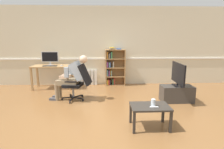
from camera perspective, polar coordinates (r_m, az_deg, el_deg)
ground_plane at (r=4.11m, az=-1.57°, el=-12.01°), size 18.00×18.00×0.00m
back_wall at (r=6.43m, az=-2.12°, el=8.84°), size 12.00×0.13×2.70m
computer_desk at (r=6.23m, az=-18.25°, el=1.69°), size 1.26×0.61×0.76m
imac_monitor at (r=6.28m, az=-18.94°, el=5.13°), size 0.54×0.14×0.44m
keyboard at (r=6.09m, az=-18.96°, el=2.59°), size 0.44×0.12×0.02m
computer_mouse at (r=6.02m, az=-15.62°, el=2.74°), size 0.06×0.10×0.03m
bookshelf at (r=6.30m, az=0.55°, el=2.27°), size 0.68×0.29×1.33m
radiator at (r=6.48m, az=-7.87°, el=-0.88°), size 0.70×0.08×0.53m
office_chair at (r=4.85m, az=-10.51°, el=-2.00°), size 0.84×0.62×0.97m
person_seated at (r=4.88m, az=-12.51°, el=-0.53°), size 1.04×0.47×1.20m
tv_stand at (r=5.04m, az=19.69°, el=-5.68°), size 0.81×0.41×0.42m
tv_screen at (r=4.92m, az=20.11°, el=0.15°), size 0.22×0.89×0.59m
coffee_table at (r=3.43m, az=11.85°, el=-10.55°), size 0.70×0.47×0.43m
drinking_glass at (r=3.36m, az=12.83°, el=-8.65°), size 0.08×0.08×0.13m
spare_remote at (r=3.33m, az=13.13°, el=-9.93°), size 0.15×0.04×0.02m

